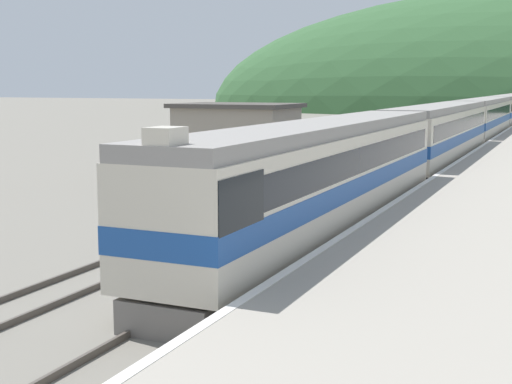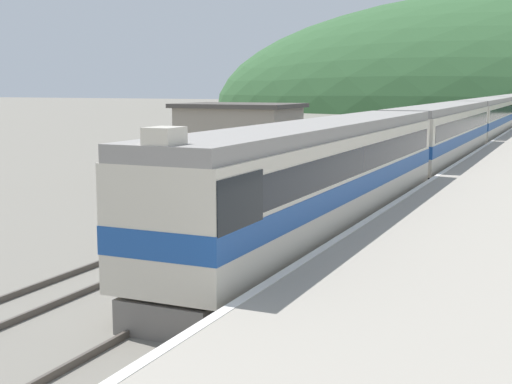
# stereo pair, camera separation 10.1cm
# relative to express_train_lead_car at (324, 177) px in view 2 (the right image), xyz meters

# --- Properties ---
(track_main) EXTENTS (1.52, 180.00, 0.16)m
(track_main) POSITION_rel_express_train_lead_car_xyz_m (0.00, 42.92, -2.15)
(track_main) COLOR #4C443D
(track_main) RESTS_ON ground
(track_siding) EXTENTS (1.52, 180.00, 0.16)m
(track_siding) POSITION_rel_express_train_lead_car_xyz_m (-4.23, 42.92, -2.15)
(track_siding) COLOR #4C443D
(track_siding) RESTS_ON ground
(station_shed) EXTENTS (6.73, 4.88, 4.27)m
(station_shed) POSITION_rel_express_train_lead_car_xyz_m (-9.97, 14.16, -0.08)
(station_shed) COLOR gray
(station_shed) RESTS_ON ground
(express_train_lead_car) EXTENTS (2.86, 21.66, 4.44)m
(express_train_lead_car) POSITION_rel_express_train_lead_car_xyz_m (0.00, 0.00, 0.00)
(express_train_lead_car) COLOR black
(express_train_lead_car) RESTS_ON ground
(carriage_second) EXTENTS (2.85, 22.32, 4.08)m
(carriage_second) POSITION_rel_express_train_lead_car_xyz_m (0.00, 23.10, -0.01)
(carriage_second) COLOR black
(carriage_second) RESTS_ON ground
(carriage_third) EXTENTS (2.85, 22.32, 4.08)m
(carriage_third) POSITION_rel_express_train_lead_car_xyz_m (0.00, 46.30, -0.01)
(carriage_third) COLOR black
(carriage_third) RESTS_ON ground
(carriage_fourth) EXTENTS (2.85, 22.32, 4.08)m
(carriage_fourth) POSITION_rel_express_train_lead_car_xyz_m (0.00, 69.49, -0.01)
(carriage_fourth) COLOR black
(carriage_fourth) RESTS_ON ground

